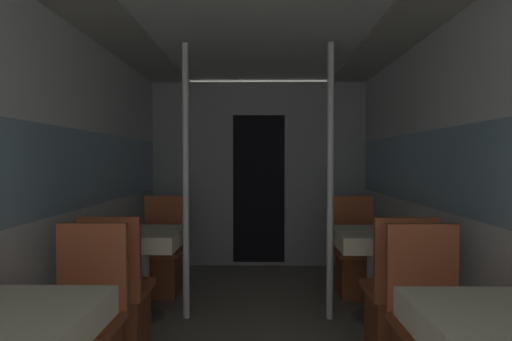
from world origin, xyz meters
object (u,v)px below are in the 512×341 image
object	(u,v)px
support_pole_right_1	(330,182)
support_pole_left_1	(186,182)
dining_table_left_0	(13,337)
dining_table_right_0	(500,340)
chair_left_near_1	(118,309)
chair_right_far_1	(356,265)
dining_table_left_1	(143,244)
dining_table_right_1	(373,244)
chair_right_near_1	(397,311)
chair_left_far_1	(161,264)

from	to	relation	value
support_pole_right_1	support_pole_left_1	bearing A→B (deg)	180.00
dining_table_left_0	dining_table_right_0	size ratio (longest dim) A/B	1.00
chair_left_near_1	chair_right_far_1	distance (m)	2.25
chair_right_far_1	dining_table_right_0	bearing A→B (deg)	90.00
support_pole_right_1	dining_table_right_0	bearing A→B (deg)	-78.43
dining_table_left_1	chair_left_near_1	size ratio (longest dim) A/B	0.77
chair_right_far_1	support_pole_left_1	bearing A→B (deg)	20.83
dining_table_right_0	dining_table_left_0	bearing A→B (deg)	180.00
dining_table_right_0	chair_right_far_1	world-z (taller)	chair_right_far_1
dining_table_right_0	support_pole_left_1	bearing A→B (deg)	131.61
dining_table_left_0	dining_table_right_0	xyz separation A→B (m)	(1.92, 0.00, 0.00)
support_pole_left_1	chair_right_far_1	distance (m)	1.87
dining_table_right_1	dining_table_left_0	bearing A→B (deg)	-137.54
chair_right_near_1	support_pole_right_1	xyz separation A→B (m)	(-0.36, 0.59, 0.85)
chair_left_far_1	chair_right_far_1	distance (m)	1.92
dining_table_left_0	support_pole_right_1	world-z (taller)	support_pole_right_1
support_pole_left_1	dining_table_right_0	xyz separation A→B (m)	(1.56, -1.75, -0.52)
dining_table_right_0	dining_table_right_1	world-z (taller)	same
dining_table_left_0	support_pole_left_1	size ratio (longest dim) A/B	0.32
chair_left_far_1	dining_table_right_1	distance (m)	2.03
chair_left_near_1	support_pole_right_1	world-z (taller)	support_pole_right_1
chair_right_far_1	dining_table_left_1	bearing A→B (deg)	17.18
dining_table_left_1	chair_right_near_1	world-z (taller)	chair_right_near_1
chair_right_near_1	chair_right_far_1	size ratio (longest dim) A/B	1.00
chair_right_near_1	support_pole_right_1	size ratio (longest dim) A/B	0.42
chair_left_near_1	chair_left_far_1	bearing A→B (deg)	90.00
dining_table_left_1	dining_table_right_1	size ratio (longest dim) A/B	1.00
dining_table_right_1	dining_table_right_0	bearing A→B (deg)	-90.00
chair_left_far_1	support_pole_left_1	distance (m)	1.10
dining_table_left_1	dining_table_right_0	size ratio (longest dim) A/B	1.00
chair_right_far_1	support_pole_right_1	world-z (taller)	support_pole_right_1
chair_left_far_1	support_pole_right_1	xyz separation A→B (m)	(1.56, -0.59, 0.85)
chair_left_near_1	chair_right_far_1	size ratio (longest dim) A/B	1.00
dining_table_right_0	chair_right_far_1	bearing A→B (deg)	90.00
support_pole_left_1	dining_table_left_1	bearing A→B (deg)	180.00
support_pole_right_1	chair_left_far_1	bearing A→B (deg)	159.17
chair_left_far_1	dining_table_right_0	xyz separation A→B (m)	(1.92, -2.34, 0.33)
chair_left_near_1	support_pole_left_1	xyz separation A→B (m)	(0.36, 0.59, 0.85)
chair_left_near_1	dining_table_right_1	size ratio (longest dim) A/B	1.30
dining_table_left_0	chair_left_far_1	bearing A→B (deg)	90.00
dining_table_left_0	dining_table_right_0	world-z (taller)	same
chair_left_far_1	support_pole_left_1	xyz separation A→B (m)	(0.36, -0.59, 0.85)
dining_table_left_1	support_pole_left_1	size ratio (longest dim) A/B	0.32
support_pole_left_1	support_pole_right_1	bearing A→B (deg)	0.00
dining_table_right_1	support_pole_right_1	bearing A→B (deg)	180.00
chair_right_near_1	dining_table_left_1	bearing A→B (deg)	162.82
dining_table_right_1	support_pole_right_1	distance (m)	0.63
chair_right_near_1	dining_table_right_0	bearing A→B (deg)	-90.00
dining_table_left_0	dining_table_left_1	distance (m)	1.75
dining_table_right_1	chair_right_near_1	bearing A→B (deg)	-90.00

